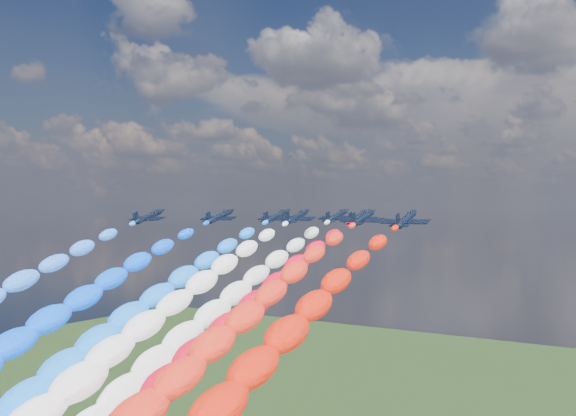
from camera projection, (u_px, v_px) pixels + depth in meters
The scene contains 15 objects.
jet_0 at pixel (148, 217), 154.86m from camera, with size 8.79×11.78×2.60m, color black, non-canonical shape.
jet_1 at pixel (220, 216), 158.51m from camera, with size 8.79×11.78×2.60m, color black, non-canonical shape.
trail_1 at pixel (32, 344), 115.54m from camera, with size 6.95×99.69×46.58m, color #0650FF, non-canonical shape.
jet_2 at pixel (277, 216), 162.48m from camera, with size 8.79×11.78×2.60m, color black, non-canonical shape.
trail_2 at pixel (115, 340), 119.51m from camera, with size 6.95×99.69×46.58m, color #1676FF, non-canonical shape.
jet_3 at pixel (297, 217), 152.51m from camera, with size 8.79×11.78×2.60m, color black, non-canonical shape.
trail_3 at pixel (129, 352), 109.55m from camera, with size 6.95×99.69×46.58m, color white, non-canonical shape.
jet_4 at pixel (337, 216), 165.16m from camera, with size 8.79×11.78×2.60m, color black, non-canonical shape.
trail_4 at pixel (200, 337), 122.19m from camera, with size 6.95×99.69×46.58m, color silver, non-canonical shape.
jet_5 at pixel (359, 217), 151.58m from camera, with size 8.79×11.78×2.60m, color black, non-canonical shape.
trail_5 at pixel (214, 353), 108.62m from camera, with size 6.95×99.69×46.58m, color red, non-canonical shape.
jet_6 at pixel (363, 218), 136.81m from camera, with size 8.79×11.78×2.60m, color black, non-canonical shape.
trail_6 at pixel (197, 376), 93.85m from camera, with size 6.95×99.69×46.58m, color red, non-canonical shape.
jet_7 at pixel (406, 219), 123.02m from camera, with size 8.79×11.78×2.60m, color black, non-canonical shape.
trail_7 at pixel (235, 405), 80.06m from camera, with size 6.95×99.69×46.58m, color red, non-canonical shape.
Camera 1 is at (80.27, -120.50, 101.77)m, focal length 42.34 mm.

